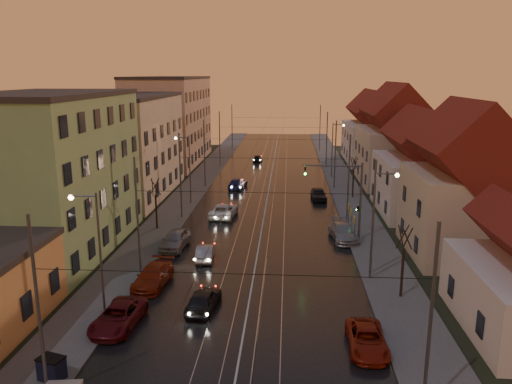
% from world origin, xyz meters
% --- Properties ---
extents(ground, '(160.00, 160.00, 0.00)m').
position_xyz_m(ground, '(0.00, 0.00, 0.00)').
color(ground, black).
rests_on(ground, ground).
extents(road, '(16.00, 120.00, 0.04)m').
position_xyz_m(road, '(0.00, 40.00, 0.02)').
color(road, black).
rests_on(road, ground).
extents(sidewalk_left, '(4.00, 120.00, 0.15)m').
position_xyz_m(sidewalk_left, '(-10.00, 40.00, 0.07)').
color(sidewalk_left, '#4C4C4C').
rests_on(sidewalk_left, ground).
extents(sidewalk_right, '(4.00, 120.00, 0.15)m').
position_xyz_m(sidewalk_right, '(10.00, 40.00, 0.07)').
color(sidewalk_right, '#4C4C4C').
rests_on(sidewalk_right, ground).
extents(tram_rail_0, '(0.06, 120.00, 0.03)m').
position_xyz_m(tram_rail_0, '(-2.20, 40.00, 0.06)').
color(tram_rail_0, gray).
rests_on(tram_rail_0, road).
extents(tram_rail_1, '(0.06, 120.00, 0.03)m').
position_xyz_m(tram_rail_1, '(-0.77, 40.00, 0.06)').
color(tram_rail_1, gray).
rests_on(tram_rail_1, road).
extents(tram_rail_2, '(0.06, 120.00, 0.03)m').
position_xyz_m(tram_rail_2, '(0.77, 40.00, 0.06)').
color(tram_rail_2, gray).
rests_on(tram_rail_2, road).
extents(tram_rail_3, '(0.06, 120.00, 0.03)m').
position_xyz_m(tram_rail_3, '(2.20, 40.00, 0.06)').
color(tram_rail_3, gray).
rests_on(tram_rail_3, road).
extents(apartment_left_1, '(10.00, 18.00, 13.00)m').
position_xyz_m(apartment_left_1, '(-17.50, 14.00, 6.50)').
color(apartment_left_1, '#749A62').
rests_on(apartment_left_1, ground).
extents(apartment_left_2, '(10.00, 20.00, 12.00)m').
position_xyz_m(apartment_left_2, '(-17.50, 34.00, 6.00)').
color(apartment_left_2, '#B4A68B').
rests_on(apartment_left_2, ground).
extents(apartment_left_3, '(10.00, 24.00, 14.00)m').
position_xyz_m(apartment_left_3, '(-17.50, 58.00, 7.00)').
color(apartment_left_3, tan).
rests_on(apartment_left_3, ground).
extents(house_right_1, '(8.67, 10.20, 10.80)m').
position_xyz_m(house_right_1, '(17.00, 15.00, 5.45)').
color(house_right_1, '#C3B296').
rests_on(house_right_1, ground).
extents(house_right_2, '(9.18, 12.24, 9.20)m').
position_xyz_m(house_right_2, '(17.00, 28.00, 4.64)').
color(house_right_2, silver).
rests_on(house_right_2, ground).
extents(house_right_3, '(9.18, 14.28, 11.50)m').
position_xyz_m(house_right_3, '(17.00, 43.00, 5.80)').
color(house_right_3, '#C3B296').
rests_on(house_right_3, ground).
extents(house_right_4, '(9.18, 16.32, 10.00)m').
position_xyz_m(house_right_4, '(17.00, 61.00, 5.05)').
color(house_right_4, silver).
rests_on(house_right_4, ground).
extents(catenary_pole_l_0, '(0.16, 0.16, 9.00)m').
position_xyz_m(catenary_pole_l_0, '(-8.60, -6.00, 4.50)').
color(catenary_pole_l_0, '#595B60').
rests_on(catenary_pole_l_0, ground).
extents(catenary_pole_r_0, '(0.16, 0.16, 9.00)m').
position_xyz_m(catenary_pole_r_0, '(8.60, -6.00, 4.50)').
color(catenary_pole_r_0, '#595B60').
rests_on(catenary_pole_r_0, ground).
extents(catenary_pole_l_1, '(0.16, 0.16, 9.00)m').
position_xyz_m(catenary_pole_l_1, '(-8.60, 9.00, 4.50)').
color(catenary_pole_l_1, '#595B60').
rests_on(catenary_pole_l_1, ground).
extents(catenary_pole_r_1, '(0.16, 0.16, 9.00)m').
position_xyz_m(catenary_pole_r_1, '(8.60, 9.00, 4.50)').
color(catenary_pole_r_1, '#595B60').
rests_on(catenary_pole_r_1, ground).
extents(catenary_pole_l_2, '(0.16, 0.16, 9.00)m').
position_xyz_m(catenary_pole_l_2, '(-8.60, 24.00, 4.50)').
color(catenary_pole_l_2, '#595B60').
rests_on(catenary_pole_l_2, ground).
extents(catenary_pole_r_2, '(0.16, 0.16, 9.00)m').
position_xyz_m(catenary_pole_r_2, '(8.60, 24.00, 4.50)').
color(catenary_pole_r_2, '#595B60').
rests_on(catenary_pole_r_2, ground).
extents(catenary_pole_l_3, '(0.16, 0.16, 9.00)m').
position_xyz_m(catenary_pole_l_3, '(-8.60, 39.00, 4.50)').
color(catenary_pole_l_3, '#595B60').
rests_on(catenary_pole_l_3, ground).
extents(catenary_pole_r_3, '(0.16, 0.16, 9.00)m').
position_xyz_m(catenary_pole_r_3, '(8.60, 39.00, 4.50)').
color(catenary_pole_r_3, '#595B60').
rests_on(catenary_pole_r_3, ground).
extents(catenary_pole_l_4, '(0.16, 0.16, 9.00)m').
position_xyz_m(catenary_pole_l_4, '(-8.60, 54.00, 4.50)').
color(catenary_pole_l_4, '#595B60').
rests_on(catenary_pole_l_4, ground).
extents(catenary_pole_r_4, '(0.16, 0.16, 9.00)m').
position_xyz_m(catenary_pole_r_4, '(8.60, 54.00, 4.50)').
color(catenary_pole_r_4, '#595B60').
rests_on(catenary_pole_r_4, ground).
extents(catenary_pole_l_5, '(0.16, 0.16, 9.00)m').
position_xyz_m(catenary_pole_l_5, '(-8.60, 72.00, 4.50)').
color(catenary_pole_l_5, '#595B60').
rests_on(catenary_pole_l_5, ground).
extents(catenary_pole_r_5, '(0.16, 0.16, 9.00)m').
position_xyz_m(catenary_pole_r_5, '(8.60, 72.00, 4.50)').
color(catenary_pole_r_5, '#595B60').
rests_on(catenary_pole_r_5, ground).
extents(street_lamp_0, '(1.75, 0.32, 8.00)m').
position_xyz_m(street_lamp_0, '(-9.10, 2.00, 4.89)').
color(street_lamp_0, '#595B60').
rests_on(street_lamp_0, ground).
extents(street_lamp_1, '(1.75, 0.32, 8.00)m').
position_xyz_m(street_lamp_1, '(9.10, 10.00, 4.89)').
color(street_lamp_1, '#595B60').
rests_on(street_lamp_1, ground).
extents(street_lamp_2, '(1.75, 0.32, 8.00)m').
position_xyz_m(street_lamp_2, '(-9.10, 30.00, 4.89)').
color(street_lamp_2, '#595B60').
rests_on(street_lamp_2, ground).
extents(street_lamp_3, '(1.75, 0.32, 8.00)m').
position_xyz_m(street_lamp_3, '(9.10, 46.00, 4.89)').
color(street_lamp_3, '#595B60').
rests_on(street_lamp_3, ground).
extents(traffic_light_mast, '(5.30, 0.32, 7.20)m').
position_xyz_m(traffic_light_mast, '(7.99, 18.00, 4.60)').
color(traffic_light_mast, '#595B60').
rests_on(traffic_light_mast, ground).
extents(bare_tree_0, '(1.09, 1.09, 5.11)m').
position_xyz_m(bare_tree_0, '(-10.20, 20.00, 2.49)').
color(bare_tree_0, black).
rests_on(bare_tree_0, ground).
extents(bare_tree_1, '(1.09, 1.09, 5.11)m').
position_xyz_m(bare_tree_1, '(10.20, 6.00, 2.49)').
color(bare_tree_1, black).
rests_on(bare_tree_1, ground).
extents(bare_tree_2, '(1.09, 1.09, 5.11)m').
position_xyz_m(bare_tree_2, '(10.40, 34.00, 2.49)').
color(bare_tree_2, black).
rests_on(bare_tree_2, ground).
extents(driving_car_0, '(2.11, 4.24, 1.39)m').
position_xyz_m(driving_car_0, '(-2.83, 3.49, 0.69)').
color(driving_car_0, black).
rests_on(driving_car_0, ground).
extents(driving_car_1, '(1.60, 3.87, 1.25)m').
position_xyz_m(driving_car_1, '(-4.19, 12.35, 0.62)').
color(driving_car_1, '#9B9BA0').
rests_on(driving_car_1, ground).
extents(driving_car_2, '(2.86, 5.39, 1.44)m').
position_xyz_m(driving_car_2, '(-4.24, 24.81, 0.72)').
color(driving_car_2, silver).
rests_on(driving_car_2, ground).
extents(driving_car_3, '(2.51, 4.85, 1.34)m').
position_xyz_m(driving_car_3, '(-4.15, 38.40, 0.67)').
color(driving_car_3, '#191D4B').
rests_on(driving_car_3, ground).
extents(driving_car_4, '(1.54, 3.73, 1.26)m').
position_xyz_m(driving_car_4, '(-2.74, 59.00, 0.63)').
color(driving_car_4, black).
rests_on(driving_car_4, ground).
extents(parked_left_1, '(2.64, 5.02, 1.35)m').
position_xyz_m(parked_left_1, '(-7.55, 0.92, 0.67)').
color(parked_left_1, '#540E15').
rests_on(parked_left_1, ground).
extents(parked_left_2, '(2.37, 5.05, 1.42)m').
position_xyz_m(parked_left_2, '(-7.08, 6.97, 0.71)').
color(parked_left_2, maroon).
rests_on(parked_left_2, ground).
extents(parked_left_3, '(2.22, 4.79, 1.59)m').
position_xyz_m(parked_left_3, '(-7.23, 14.85, 0.79)').
color(parked_left_3, '#97969B').
rests_on(parked_left_3, ground).
extents(parked_right_0, '(2.07, 4.43, 1.23)m').
position_xyz_m(parked_right_0, '(6.92, -0.68, 0.61)').
color(parked_right_0, maroon).
rests_on(parked_right_0, ground).
extents(parked_right_1, '(2.59, 5.32, 1.49)m').
position_xyz_m(parked_right_1, '(7.60, 18.12, 0.75)').
color(parked_right_1, '#96969B').
rests_on(parked_right_1, ground).
extents(parked_right_2, '(1.95, 4.32, 1.44)m').
position_xyz_m(parked_right_2, '(6.20, 32.78, 0.72)').
color(parked_right_2, black).
rests_on(parked_right_2, ground).
extents(dumpster, '(1.38, 1.12, 1.10)m').
position_xyz_m(dumpster, '(-8.98, -4.69, 0.70)').
color(dumpster, black).
rests_on(dumpster, sidewalk_left).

